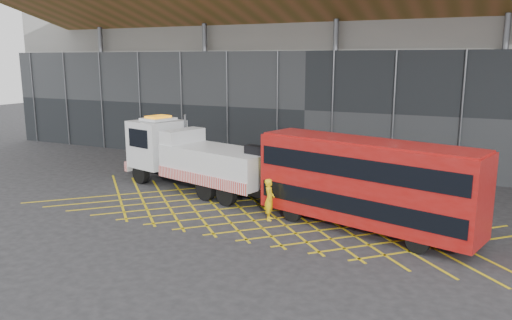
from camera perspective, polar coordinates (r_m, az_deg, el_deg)
The scene contains 6 objects.
ground_plane at distance 26.15m, azimuth -7.40°, elevation -5.18°, with size 120.00×120.00×0.00m, color #252528.
road_markings at distance 24.28m, azimuth 0.60°, elevation -6.39°, with size 24.76×7.16×0.01m.
construction_building at distance 41.11m, azimuth 9.11°, elevation 13.47°, with size 55.00×23.97×18.00m.
recovery_truck at distance 28.92m, azimuth -7.21°, elevation 0.35°, with size 11.88×5.34×4.15m.
bus_towed at distance 22.17m, azimuth 12.38°, elevation -2.38°, with size 10.19×4.73×4.05m.
worker at distance 23.46m, azimuth 1.55°, elevation -4.52°, with size 0.72×0.47×1.98m, color yellow.
Camera 1 is at (13.76, -20.94, 7.46)m, focal length 35.00 mm.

